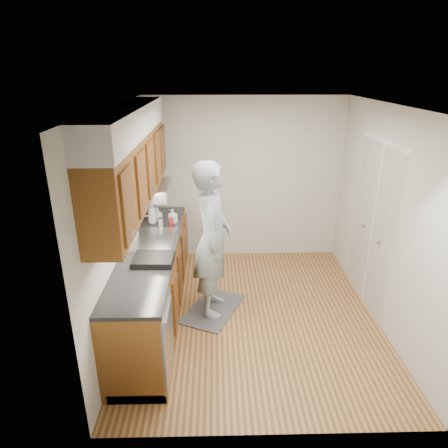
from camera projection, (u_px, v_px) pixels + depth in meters
name	position (u px, v px, depth m)	size (l,w,h in m)	color
floor	(252.00, 314.00, 4.97)	(3.50, 3.50, 0.00)	#A2753D
ceiling	(258.00, 106.00, 4.05)	(3.50, 3.50, 0.00)	white
wall_left	(122.00, 222.00, 4.48)	(0.02, 3.50, 2.50)	beige
wall_right	(386.00, 220.00, 4.54)	(0.02, 3.50, 2.50)	beige
wall_back	(244.00, 180.00, 6.14)	(3.00, 0.02, 2.50)	beige
counter	(153.00, 281.00, 4.76)	(0.64, 2.80, 1.30)	brown
upper_cabinets	(132.00, 159.00, 4.27)	(0.47, 2.80, 1.21)	brown
closet_door	(373.00, 228.00, 4.91)	(0.02, 1.22, 2.05)	silver
floor_mat	(213.00, 309.00, 5.06)	(0.53, 0.90, 0.02)	#5A5A5C
person	(212.00, 230.00, 4.67)	(0.76, 0.51, 2.16)	#879EA4
soap_bottle_a	(152.00, 212.00, 5.25)	(0.12, 0.12, 0.30)	silver
soap_bottle_b	(173.00, 216.00, 5.27)	(0.09, 0.09, 0.19)	silver
soap_bottle_c	(158.00, 214.00, 5.38)	(0.14, 0.14, 0.18)	silver
soda_can	(171.00, 222.00, 5.18)	(0.06, 0.06, 0.11)	red
steel_can	(161.00, 223.00, 5.11)	(0.07, 0.07, 0.14)	#A5A5AA
dish_rack	(154.00, 260.00, 4.22)	(0.42, 0.35, 0.07)	black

